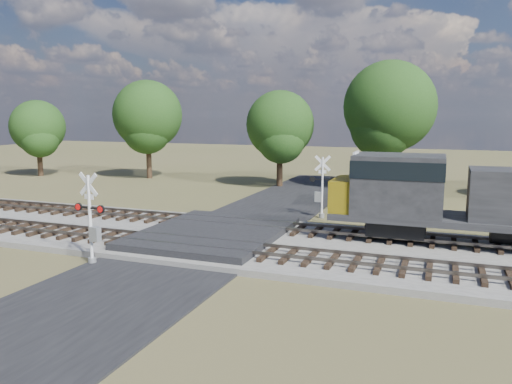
% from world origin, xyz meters
% --- Properties ---
extents(ground, '(160.00, 160.00, 0.00)m').
position_xyz_m(ground, '(0.00, 0.00, 0.00)').
color(ground, '#4D4D29').
rests_on(ground, ground).
extents(ballast_bed, '(140.00, 10.00, 0.30)m').
position_xyz_m(ballast_bed, '(10.00, 0.50, 0.15)').
color(ballast_bed, gray).
rests_on(ballast_bed, ground).
extents(road, '(7.00, 60.00, 0.08)m').
position_xyz_m(road, '(0.00, 0.00, 0.04)').
color(road, black).
rests_on(road, ground).
extents(crossing_panel, '(7.00, 9.00, 0.62)m').
position_xyz_m(crossing_panel, '(0.00, 0.50, 0.32)').
color(crossing_panel, '#262628').
rests_on(crossing_panel, ground).
extents(track_near, '(140.00, 2.60, 0.33)m').
position_xyz_m(track_near, '(3.12, -2.00, 0.41)').
color(track_near, black).
rests_on(track_near, ballast_bed).
extents(track_far, '(140.00, 2.60, 0.33)m').
position_xyz_m(track_far, '(3.12, 3.00, 0.41)').
color(track_far, black).
rests_on(track_far, ballast_bed).
extents(crossing_signal_near, '(1.68, 0.38, 4.16)m').
position_xyz_m(crossing_signal_near, '(-3.20, -5.25, 1.73)').
color(crossing_signal_near, silver).
rests_on(crossing_signal_near, ground).
extents(crossing_signal_far, '(1.64, 0.46, 4.10)m').
position_xyz_m(crossing_signal_far, '(3.96, 8.37, 1.71)').
color(crossing_signal_far, silver).
rests_on(crossing_signal_far, ground).
extents(equipment_shed, '(5.55, 5.55, 3.35)m').
position_xyz_m(equipment_shed, '(8.34, 12.77, 1.70)').
color(equipment_shed, '#49331F').
rests_on(equipment_shed, ground).
extents(treeline, '(79.97, 10.32, 11.95)m').
position_xyz_m(treeline, '(11.05, 20.99, 6.79)').
color(treeline, black).
rests_on(treeline, ground).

